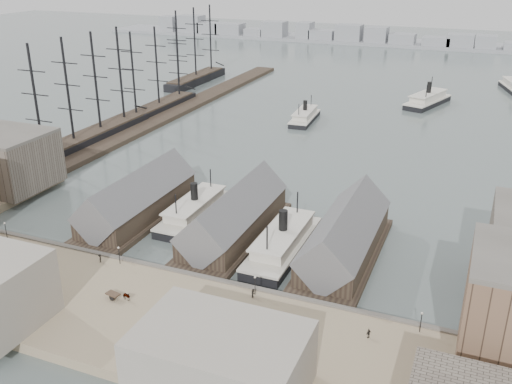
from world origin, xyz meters
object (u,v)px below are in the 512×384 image
at_px(tram, 498,377).
at_px(horse_cart_left, 0,257).
at_px(horse_cart_right, 236,339).
at_px(ferry_docked_west, 195,210).
at_px(horse_cart_center, 122,296).

distance_m(tram, horse_cart_left, 95.83).
bearing_deg(horse_cart_right, tram, -84.76).
bearing_deg(ferry_docked_west, horse_cart_left, -124.50).
relative_size(tram, horse_cart_left, 2.40).
bearing_deg(ferry_docked_west, tram, -28.80).
bearing_deg(horse_cart_center, horse_cart_right, -87.85).
bearing_deg(horse_cart_left, ferry_docked_west, -23.05).
relative_size(tram, horse_cart_center, 2.28).
distance_m(ferry_docked_west, horse_cart_left, 45.27).
relative_size(ferry_docked_west, tram, 2.43).
bearing_deg(tram, horse_cart_center, -174.74).
xyz_separation_m(horse_cart_left, horse_cart_right, (56.29, -6.07, 0.00)).
xyz_separation_m(ferry_docked_west, horse_cart_left, (-25.64, -37.30, 0.47)).
relative_size(horse_cart_center, horse_cart_right, 1.09).
xyz_separation_m(ferry_docked_west, horse_cart_center, (6.17, -39.86, 0.51)).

